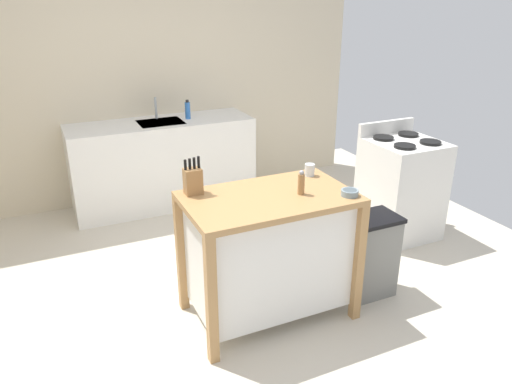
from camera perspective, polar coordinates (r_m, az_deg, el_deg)
ground_plane at (r=3.60m, az=-3.10°, el=-13.45°), size 5.84×5.84×0.00m
wall_back at (r=5.29m, az=-13.41°, el=13.01°), size 4.84×0.10×2.60m
kitchen_island at (r=3.30m, az=1.47°, el=-6.73°), size 1.10×0.67×0.89m
knife_block at (r=3.15m, az=-7.38°, el=1.34°), size 0.11×0.09×0.25m
bowl_ceramic_wide at (r=3.18m, az=10.88°, el=-0.06°), size 0.11×0.11×0.04m
drinking_cup at (r=3.48m, az=6.28°, el=2.58°), size 0.07×0.07×0.09m
pepper_grinder at (r=3.14m, az=5.30°, el=1.06°), size 0.04×0.04×0.16m
trash_bin at (r=3.70m, az=13.21°, el=-7.17°), size 0.36×0.28×0.63m
sink_counter at (r=5.18m, az=-10.77°, el=3.30°), size 1.85×0.60×0.89m
sink_faucet at (r=5.17m, az=-11.61°, el=9.58°), size 0.02×0.02×0.22m
bottle_hand_soap at (r=5.11m, az=-7.98°, el=9.45°), size 0.05×0.05×0.20m
stove at (r=4.63m, az=16.52°, el=0.48°), size 0.60×0.60×1.01m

